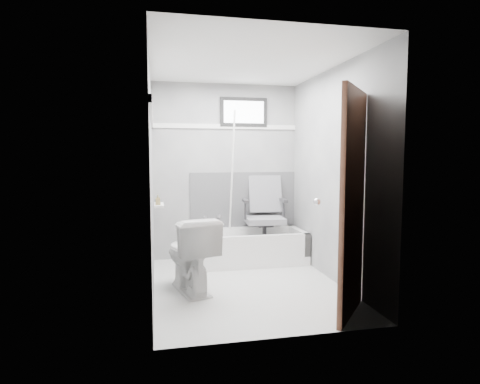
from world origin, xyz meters
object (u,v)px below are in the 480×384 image
object	(u,v)px
toilet	(190,254)
door	(398,207)
bathtub	(248,247)
office_chair	(265,214)
soap_bottle_b	(158,199)
soap_bottle_a	(158,200)

from	to	relation	value
toilet	door	distance (m)	2.11
bathtub	office_chair	size ratio (longest dim) A/B	1.45
soap_bottle_b	office_chair	bearing A→B (deg)	30.02
toilet	soap_bottle_a	world-z (taller)	soap_bottle_a
bathtub	soap_bottle_b	world-z (taller)	soap_bottle_b
door	soap_bottle_b	bearing A→B (deg)	143.06
office_chair	toilet	world-z (taller)	office_chair
office_chair	soap_bottle_b	size ratio (longest dim) A/B	11.48
door	soap_bottle_b	world-z (taller)	door
soap_bottle_a	soap_bottle_b	xyz separation A→B (m)	(0.00, 0.14, -0.01)
bathtub	door	bearing A→B (deg)	-71.25
bathtub	office_chair	xyz separation A→B (m)	(0.24, 0.05, 0.43)
door	office_chair	bearing A→B (deg)	102.65
soap_bottle_a	soap_bottle_b	distance (m)	0.14
office_chair	toilet	distance (m)	1.52
toilet	door	bearing A→B (deg)	128.73
office_chair	soap_bottle_a	xyz separation A→B (m)	(-1.41, -0.96, 0.33)
soap_bottle_a	soap_bottle_b	bearing A→B (deg)	90.00
bathtub	door	xyz separation A→B (m)	(0.75, -2.21, 0.79)
toilet	soap_bottle_a	size ratio (longest dim) A/B	7.14
door	soap_bottle_b	size ratio (longest dim) A/B	22.26
office_chair	toilet	xyz separation A→B (m)	(-1.09, -1.03, -0.25)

